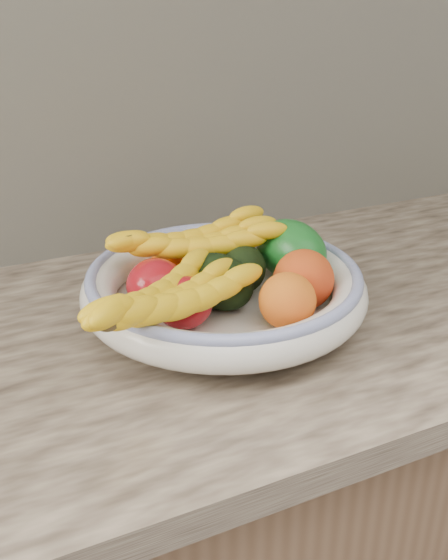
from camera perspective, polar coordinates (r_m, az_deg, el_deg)
kitchen_counter at (r=1.17m, az=-0.57°, el=-22.08°), size 2.44×0.66×1.40m
fruit_bowl at (r=0.86m, az=0.00°, el=-0.69°), size 0.39×0.39×0.08m
clementine_back_left at (r=0.93m, az=-5.24°, el=1.72°), size 0.06×0.06×0.04m
clementine_back_right at (r=0.97m, az=-1.09°, el=2.80°), size 0.05×0.05×0.05m
clementine_back_mid at (r=0.90m, az=-2.31°, el=0.97°), size 0.06×0.06×0.04m
tomato_left at (r=0.84m, az=-6.24°, el=-0.46°), size 0.09×0.09×0.07m
tomato_near_left at (r=0.79m, az=-3.70°, el=-2.06°), size 0.08×0.08×0.07m
avocado_center at (r=0.84m, az=-0.52°, el=-0.14°), size 0.11×0.13×0.08m
avocado_right at (r=0.88m, az=1.80°, el=1.11°), size 0.10×0.11×0.06m
green_mango at (r=0.91m, az=6.11°, el=2.75°), size 0.13×0.14×0.11m
peach_front at (r=0.79m, az=5.81°, el=-1.90°), size 0.09×0.09×0.07m
peach_right at (r=0.84m, az=7.29°, el=0.04°), size 0.08×0.08×0.08m
banana_bunch_back at (r=0.89m, az=-2.65°, el=3.10°), size 0.27×0.12×0.08m
banana_bunch_front at (r=0.74m, az=-5.06°, el=-2.17°), size 0.29×0.22×0.08m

